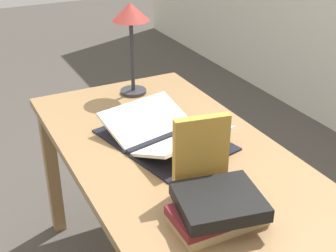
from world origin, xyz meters
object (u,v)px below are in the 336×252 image
Objects in this scene: open_book at (164,134)px; coffee_mug at (215,148)px; book_stack_tall at (219,209)px; reading_lamp at (131,21)px; book_standing_upright at (201,156)px.

coffee_mug is (0.20, 0.10, 0.01)m from open_book.
book_stack_tall is at bearing -21.61° from open_book.
coffee_mug is (0.69, 0.03, -0.31)m from reading_lamp.
reading_lamp is (-0.85, 0.13, 0.21)m from book_standing_upright.
reading_lamp is at bearing 170.90° from book_stack_tall.
coffee_mug is at bearing 149.73° from book_stack_tall.
book_stack_tall is at bearing -9.10° from reading_lamp.
book_standing_upright is 0.89m from reading_lamp.
open_book is 0.59m from reading_lamp.
book_standing_upright is (-0.16, 0.03, 0.08)m from book_stack_tall.
book_stack_tall is 0.37m from coffee_mug.
book_standing_upright is at bearing -44.01° from coffee_mug.
open_book is 0.53m from book_stack_tall.
book_stack_tall is at bearing -0.71° from book_standing_upright.
open_book is at bearing -9.12° from reading_lamp.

